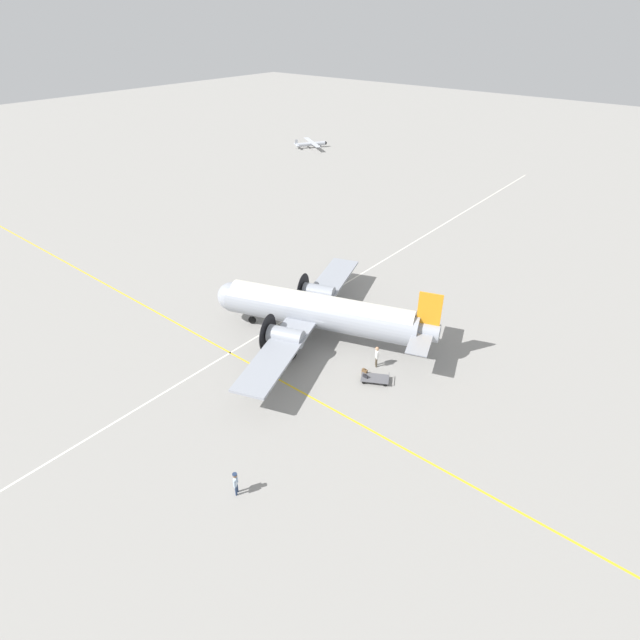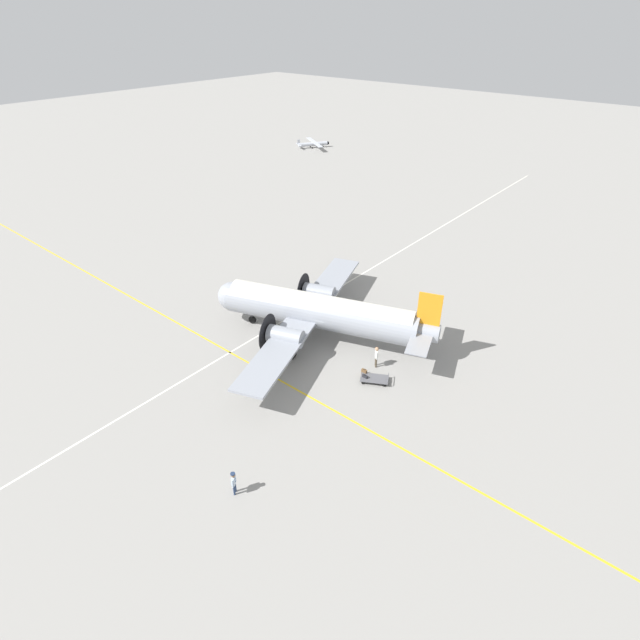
# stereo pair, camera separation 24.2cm
# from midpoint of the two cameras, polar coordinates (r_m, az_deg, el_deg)

# --- Properties ---
(ground_plane) EXTENTS (300.00, 300.00, 0.00)m
(ground_plane) POSITION_cam_midpoint_polar(r_m,az_deg,el_deg) (42.86, -0.16, -1.96)
(ground_plane) COLOR gray
(apron_line_eastwest) EXTENTS (120.00, 0.16, 0.01)m
(apron_line_eastwest) POSITION_cam_midpoint_polar(r_m,az_deg,el_deg) (39.04, -6.25, -6.05)
(apron_line_eastwest) COLOR gold
(apron_line_eastwest) RESTS_ON ground_plane
(apron_line_northsouth) EXTENTS (0.16, 120.00, 0.01)m
(apron_line_northsouth) POSITION_cam_midpoint_polar(r_m,az_deg,el_deg) (45.23, -4.30, -0.05)
(apron_line_northsouth) COLOR silver
(apron_line_northsouth) RESTS_ON ground_plane
(airliner_main) EXTENTS (19.18, 21.89, 5.95)m
(airliner_main) POSITION_cam_midpoint_polar(r_m,az_deg,el_deg) (41.60, -0.73, 1.10)
(airliner_main) COLOR #9399A3
(airliner_main) RESTS_ON ground_plane
(crew_foreground) EXTENTS (0.38, 0.49, 1.66)m
(crew_foreground) POSITION_cam_midpoint_polar(r_m,az_deg,el_deg) (30.33, -9.87, -17.70)
(crew_foreground) COLOR navy
(crew_foreground) RESTS_ON ground_plane
(passenger_boarding) EXTENTS (0.44, 0.50, 1.81)m
(passenger_boarding) POSITION_cam_midpoint_polar(r_m,az_deg,el_deg) (39.11, 6.33, -3.94)
(passenger_boarding) COLOR #473D2D
(passenger_boarding) RESTS_ON ground_plane
(suitcase_near_door) EXTENTS (0.43, 0.20, 0.60)m
(suitcase_near_door) POSITION_cam_midpoint_polar(r_m,az_deg,el_deg) (38.57, 4.94, -5.98)
(suitcase_near_door) COLOR brown
(suitcase_near_door) RESTS_ON ground_plane
(suitcase_upright_spare) EXTENTS (0.41, 0.13, 0.61)m
(suitcase_upright_spare) POSITION_cam_midpoint_polar(r_m,az_deg,el_deg) (38.05, 5.01, -6.59)
(suitcase_upright_spare) COLOR #232328
(suitcase_upright_spare) RESTS_ON ground_plane
(baggage_cart) EXTENTS (2.39, 2.02, 0.56)m
(baggage_cart) POSITION_cam_midpoint_polar(r_m,az_deg,el_deg) (38.07, 6.15, -6.65)
(baggage_cart) COLOR #56565B
(baggage_cart) RESTS_ON ground_plane
(light_aircraft_distant) EXTENTS (8.06, 6.60, 1.78)m
(light_aircraft_distant) POSITION_cam_midpoint_polar(r_m,az_deg,el_deg) (106.82, -1.05, 19.50)
(light_aircraft_distant) COLOR #B7BCC6
(light_aircraft_distant) RESTS_ON ground_plane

